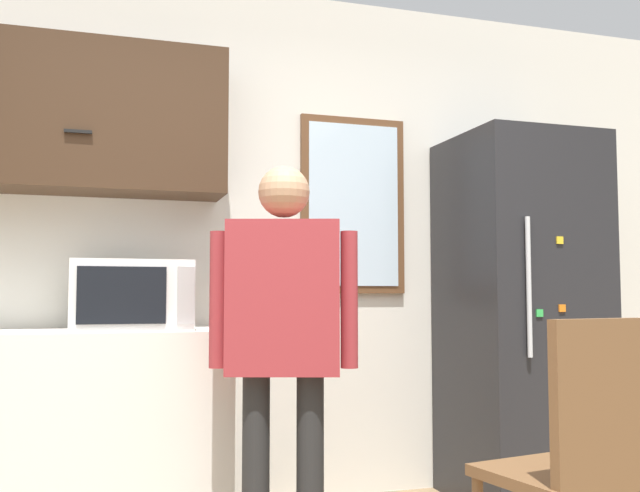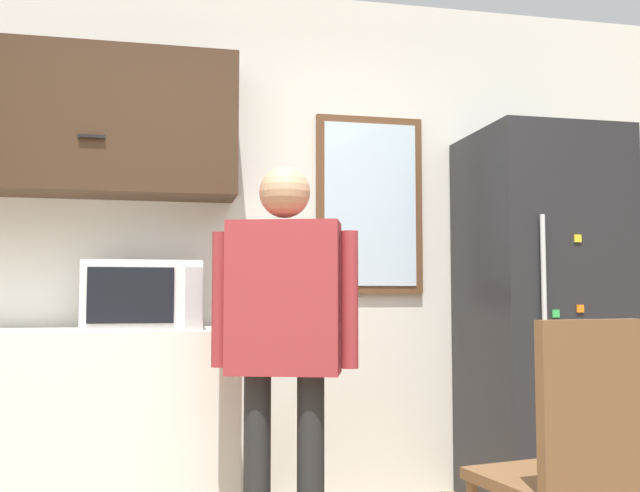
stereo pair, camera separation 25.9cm
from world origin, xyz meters
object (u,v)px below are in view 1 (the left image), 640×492
Objects in this scene: microwave at (131,295)px; chair at (574,453)px; person at (283,319)px; refrigerator at (521,316)px.

microwave reaches higher than chair.
person reaches higher than chair.
microwave is at bearing -53.04° from chair.
microwave is at bearing 154.60° from person.
refrigerator is at bearing -126.32° from chair.
refrigerator is at bearing -1.11° from microwave.
microwave is 0.33× the size of person.
microwave is 2.00m from refrigerator.
chair is (1.38, -1.29, -0.53)m from microwave.
person is 1.18m from chair.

